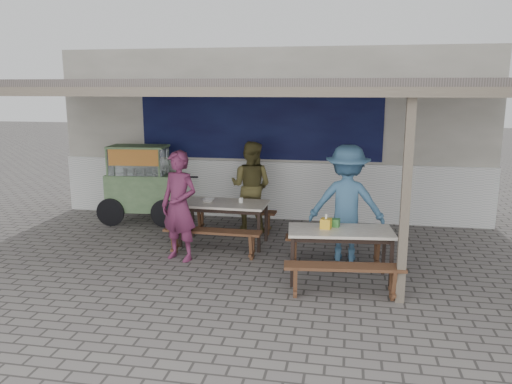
{
  "coord_description": "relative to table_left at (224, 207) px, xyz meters",
  "views": [
    {
      "loc": [
        1.63,
        -7.14,
        2.7
      ],
      "look_at": [
        0.14,
        0.9,
        0.99
      ],
      "focal_mm": 35.0,
      "sensor_mm": 36.0,
      "label": 1
    }
  ],
  "objects": [
    {
      "name": "back_wall",
      "position": [
        0.46,
        2.53,
        1.05
      ],
      "size": [
        9.0,
        1.28,
        3.5
      ],
      "color": "beige",
      "rests_on": "ground"
    },
    {
      "name": "table_left",
      "position": [
        0.0,
        0.0,
        0.0
      ],
      "size": [
        1.52,
        0.8,
        0.75
      ],
      "rotation": [
        0.0,
        0.0,
        -0.02
      ],
      "color": "white",
      "rests_on": "ground"
    },
    {
      "name": "bench_left_street",
      "position": [
        -0.02,
        -0.69,
        -0.33
      ],
      "size": [
        1.61,
        0.32,
        0.45
      ],
      "rotation": [
        0.0,
        0.0,
        -0.02
      ],
      "color": "brown",
      "rests_on": "ground"
    },
    {
      "name": "warung_roof",
      "position": [
        0.48,
        -0.15,
        2.04
      ],
      "size": [
        9.0,
        4.21,
        2.81
      ],
      "color": "#5A524D",
      "rests_on": "ground"
    },
    {
      "name": "ground",
      "position": [
        0.47,
        -1.05,
        -0.67
      ],
      "size": [
        60.0,
        60.0,
        0.0
      ],
      "primitive_type": "plane",
      "color": "#67615D",
      "rests_on": "ground"
    },
    {
      "name": "patron_street_side",
      "position": [
        -0.49,
        -0.9,
        0.2
      ],
      "size": [
        0.74,
        0.6,
        1.75
      ],
      "primitive_type": "imported",
      "rotation": [
        0.0,
        0.0,
        -0.32
      ],
      "color": "#632546",
      "rests_on": "ground"
    },
    {
      "name": "condiment_jar",
      "position": [
        0.3,
        0.06,
        0.12
      ],
      "size": [
        0.07,
        0.07,
        0.08
      ],
      "primitive_type": "cylinder",
      "color": "white",
      "rests_on": "table_left"
    },
    {
      "name": "donation_box",
      "position": [
        1.93,
        -1.19,
        0.13
      ],
      "size": [
        0.19,
        0.15,
        0.11
      ],
      "primitive_type": "cube",
      "rotation": [
        0.0,
        0.0,
        -0.2
      ],
      "color": "#387D37",
      "rests_on": "table_right"
    },
    {
      "name": "bench_right_wall",
      "position": [
        1.96,
        -0.72,
        -0.33
      ],
      "size": [
        1.58,
        0.45,
        0.45
      ],
      "rotation": [
        0.0,
        0.0,
        0.11
      ],
      "color": "brown",
      "rests_on": "ground"
    },
    {
      "name": "patron_right_table",
      "position": [
        2.1,
        -0.41,
        0.25
      ],
      "size": [
        1.21,
        0.72,
        1.84
      ],
      "primitive_type": "imported",
      "rotation": [
        0.0,
        0.0,
        3.11
      ],
      "color": "teal",
      "rests_on": "ground"
    },
    {
      "name": "patron_wall_side",
      "position": [
        0.29,
        0.99,
        0.18
      ],
      "size": [
        0.95,
        0.8,
        1.72
      ],
      "primitive_type": "imported",
      "rotation": [
        0.0,
        0.0,
        2.94
      ],
      "color": "brown",
      "rests_on": "ground"
    },
    {
      "name": "vendor_cart",
      "position": [
        -2.0,
        1.14,
        0.18
      ],
      "size": [
        1.94,
        0.88,
        1.57
      ],
      "rotation": [
        0.0,
        0.0,
        0.09
      ],
      "color": "#759A67",
      "rests_on": "ground"
    },
    {
      "name": "table_right",
      "position": [
        2.03,
        -1.35,
        -0.0
      ],
      "size": [
        1.52,
        0.84,
        0.75
      ],
      "rotation": [
        0.0,
        0.0,
        0.11
      ],
      "color": "white",
      "rests_on": "ground"
    },
    {
      "name": "tissue_box",
      "position": [
        1.82,
        -1.32,
        0.15
      ],
      "size": [
        0.17,
        0.17,
        0.14
      ],
      "primitive_type": "cube",
      "rotation": [
        0.0,
        0.0,
        -0.19
      ],
      "color": "gold",
      "rests_on": "table_right"
    },
    {
      "name": "condiment_bowl",
      "position": [
        -0.28,
        0.01,
        0.1
      ],
      "size": [
        0.22,
        0.22,
        0.05
      ],
      "primitive_type": "imported",
      "rotation": [
        0.0,
        0.0,
        0.02
      ],
      "color": "silver",
      "rests_on": "table_left"
    },
    {
      "name": "bench_left_wall",
      "position": [
        0.02,
        0.69,
        -0.33
      ],
      "size": [
        1.61,
        0.32,
        0.45
      ],
      "rotation": [
        0.0,
        0.0,
        -0.02
      ],
      "color": "brown",
      "rests_on": "ground"
    },
    {
      "name": "bench_right_street",
      "position": [
        2.1,
        -1.97,
        -0.33
      ],
      "size": [
        1.58,
        0.45,
        0.45
      ],
      "rotation": [
        0.0,
        0.0,
        0.11
      ],
      "color": "brown",
      "rests_on": "ground"
    }
  ]
}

